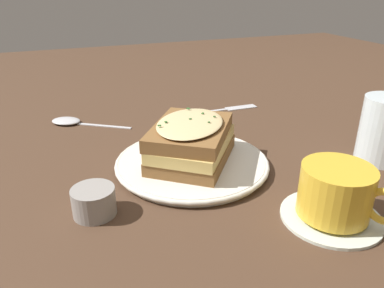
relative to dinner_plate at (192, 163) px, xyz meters
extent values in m
plane|color=#473021|center=(0.01, -0.03, -0.01)|extent=(2.40, 2.40, 0.00)
cylinder|color=silver|center=(0.00, 0.00, 0.00)|extent=(0.23, 0.23, 0.01)
torus|color=silver|center=(0.00, 0.00, 0.00)|extent=(0.24, 0.24, 0.01)
cube|color=brown|center=(0.00, 0.00, 0.02)|extent=(0.18, 0.18, 0.02)
cube|color=#E0C16B|center=(0.00, 0.00, 0.03)|extent=(0.17, 0.18, 0.02)
cube|color=brown|center=(0.00, 0.00, 0.05)|extent=(0.17, 0.18, 0.02)
ellipsoid|color=beige|center=(0.00, 0.00, 0.07)|extent=(0.16, 0.17, 0.01)
cube|color=#2D6028|center=(0.02, 0.05, 0.07)|extent=(0.01, 0.01, 0.00)
cube|color=#2D6028|center=(-0.04, 0.01, 0.07)|extent=(0.00, 0.00, 0.00)
cube|color=#2D6028|center=(0.04, 0.00, 0.07)|extent=(0.00, 0.00, 0.00)
cube|color=#2D6028|center=(-0.05, 0.00, 0.07)|extent=(0.01, 0.01, 0.00)
cube|color=#2D6028|center=(-0.04, 0.01, 0.07)|extent=(0.00, 0.00, 0.00)
cube|color=#2D6028|center=(0.00, 0.01, 0.07)|extent=(0.00, 0.00, 0.00)
cube|color=#2D6028|center=(0.03, 0.02, 0.07)|extent=(0.01, 0.01, 0.00)
cube|color=#2D6028|center=(0.02, -0.02, 0.07)|extent=(0.00, 0.00, 0.00)
cylinder|color=silver|center=(0.11, -0.19, 0.00)|extent=(0.13, 0.13, 0.01)
cylinder|color=gold|center=(0.11, -0.19, 0.03)|extent=(0.09, 0.09, 0.06)
cylinder|color=#381E0F|center=(0.11, -0.19, 0.06)|extent=(0.07, 0.07, 0.00)
cube|color=silver|center=(0.12, 0.23, -0.01)|extent=(0.12, 0.01, 0.00)
cube|color=silver|center=(0.21, 0.23, -0.01)|extent=(0.07, 0.02, 0.00)
cube|color=#333335|center=(0.22, 0.24, 0.00)|extent=(0.04, 0.00, 0.00)
cube|color=#333335|center=(0.22, 0.23, 0.00)|extent=(0.04, 0.00, 0.00)
cube|color=#333335|center=(0.22, 0.23, 0.00)|extent=(0.04, 0.00, 0.00)
cube|color=silver|center=(-0.10, 0.23, -0.01)|extent=(0.10, 0.07, 0.00)
ellipsoid|color=silver|center=(-0.17, 0.28, 0.00)|extent=(0.07, 0.07, 0.01)
cylinder|color=gray|center=(-0.16, -0.07, 0.01)|extent=(0.06, 0.06, 0.04)
camera|label=1|loc=(-0.19, -0.49, 0.27)|focal=35.00mm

